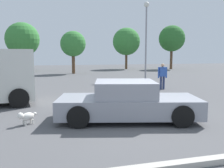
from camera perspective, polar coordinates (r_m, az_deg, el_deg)
The scene contains 10 objects.
ground_plane at distance 7.57m, azimuth 4.70°, elevation -8.72°, with size 80.00×80.00×0.00m, color #515154.
sedan_foreground at distance 7.55m, azimuth 3.67°, elevation -4.29°, with size 4.61×2.70×1.23m.
dog at distance 7.51m, azimuth -19.65°, elevation -7.28°, with size 0.53×0.42×0.40m.
pedestrian at distance 14.39m, azimuth 11.89°, elevation 2.29°, with size 0.57×0.27×1.52m.
parking_curb at distance 4.86m, azimuth 17.81°, elevation -17.56°, with size 6.55×0.20×0.12m, color #B7B2A8.
light_post_near at distance 20.74m, azimuth 8.13°, elevation 13.26°, with size 0.44×0.44×6.36m.
tree_back_left at distance 26.00m, azimuth -9.23°, elevation 9.35°, with size 2.68×2.68×4.50m.
tree_back_center at distance 34.68m, azimuth 14.01°, elevation 10.41°, with size 3.58×3.58×6.01m.
tree_back_right at distance 31.83m, azimuth -20.50°, elevation 9.90°, with size 4.10×4.10×5.94m.
tree_far_right at distance 33.88m, azimuth 3.44°, elevation 10.02°, with size 3.79×3.79×5.71m.
Camera 1 is at (-2.43, -6.86, 2.06)m, focal length 38.51 mm.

